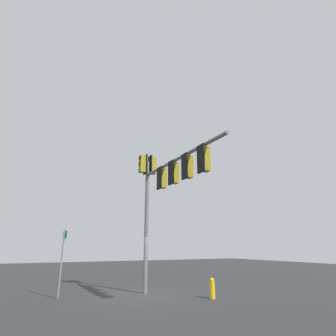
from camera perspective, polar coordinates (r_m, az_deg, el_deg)
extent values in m
plane|color=#2D2D30|center=(13.50, -5.41, -24.91)|extent=(60.00, 60.00, 0.00)
cylinder|color=slate|center=(13.63, -4.55, -11.48)|extent=(0.20, 0.20, 6.34)
cylinder|color=slate|center=(11.40, 2.18, 2.00)|extent=(6.21, 0.36, 0.14)
cube|color=olive|center=(14.31, -3.19, 0.49)|extent=(0.31, 0.31, 0.90)
cube|color=black|center=(14.24, -3.81, 0.59)|extent=(0.44, 0.06, 1.04)
cylinder|color=#360503|center=(14.47, -2.59, 1.54)|extent=(0.20, 0.04, 0.20)
cylinder|color=#3C2703|center=(14.38, -2.60, 0.40)|extent=(0.20, 0.04, 0.20)
cylinder|color=green|center=(14.30, -2.62, -0.75)|extent=(0.20, 0.04, 0.20)
cube|color=olive|center=(14.08, -5.40, 0.83)|extent=(0.31, 0.31, 0.90)
cube|color=black|center=(14.14, -4.76, 0.73)|extent=(0.44, 0.06, 1.04)
cylinder|color=#360503|center=(14.11, -5.98, 2.09)|extent=(0.20, 0.04, 0.20)
cylinder|color=#3C2703|center=(14.01, -6.01, 0.93)|extent=(0.20, 0.04, 0.20)
cylinder|color=green|center=(13.93, -6.05, -0.25)|extent=(0.20, 0.04, 0.20)
cube|color=olive|center=(12.44, -1.16, -2.21)|extent=(0.31, 0.31, 0.90)
cube|color=black|center=(12.36, -1.86, -2.12)|extent=(0.44, 0.05, 1.04)
cylinder|color=#360503|center=(12.59, -0.48, -0.97)|extent=(0.20, 0.04, 0.20)
cylinder|color=#3C2703|center=(12.51, -0.48, -2.30)|extent=(0.20, 0.04, 0.20)
cylinder|color=green|center=(12.44, -0.49, -3.64)|extent=(0.20, 0.04, 0.20)
cube|color=olive|center=(11.52, 1.34, -1.07)|extent=(0.32, 0.32, 0.90)
cube|color=black|center=(11.44, 0.61, -0.96)|extent=(0.44, 0.07, 1.04)
cylinder|color=#360503|center=(11.69, 2.02, 0.25)|extent=(0.20, 0.04, 0.20)
cylinder|color=#3C2703|center=(11.61, 2.04, -1.17)|extent=(0.20, 0.04, 0.20)
cylinder|color=green|center=(11.53, 2.05, -2.61)|extent=(0.20, 0.04, 0.20)
cube|color=olive|center=(10.64, 4.26, 0.27)|extent=(0.30, 0.30, 0.90)
cube|color=black|center=(10.55, 3.47, 0.39)|extent=(0.44, 0.04, 1.04)
cylinder|color=#360503|center=(10.81, 4.99, 1.69)|extent=(0.20, 0.03, 0.20)
cylinder|color=#3C2703|center=(10.72, 5.02, 0.16)|extent=(0.20, 0.03, 0.20)
cylinder|color=green|center=(10.64, 5.06, -1.39)|extent=(0.20, 0.03, 0.20)
cube|color=olive|center=(9.79, 7.70, 1.85)|extent=(0.30, 0.30, 0.90)
cube|color=black|center=(9.70, 6.87, 1.99)|extent=(0.44, 0.04, 1.04)
cylinder|color=#360503|center=(9.97, 8.43, 3.35)|extent=(0.20, 0.03, 0.20)
cylinder|color=#3C2703|center=(9.88, 8.50, 1.71)|extent=(0.20, 0.03, 0.20)
cylinder|color=green|center=(9.79, 8.57, 0.04)|extent=(0.20, 0.03, 0.20)
cylinder|color=slate|center=(13.04, -21.49, -18.07)|extent=(0.07, 0.07, 2.79)
cube|color=#0C7238|center=(13.05, -20.79, -12.95)|extent=(0.31, 0.12, 0.34)
cube|color=white|center=(13.06, -20.73, -12.96)|extent=(0.24, 0.09, 0.28)
cylinder|color=yellow|center=(12.48, 9.29, -24.00)|extent=(0.22, 0.22, 0.65)
sphere|color=yellow|center=(12.43, 9.20, -22.24)|extent=(0.20, 0.20, 0.20)
cylinder|color=yellow|center=(12.61, 9.11, -23.77)|extent=(0.13, 0.12, 0.09)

